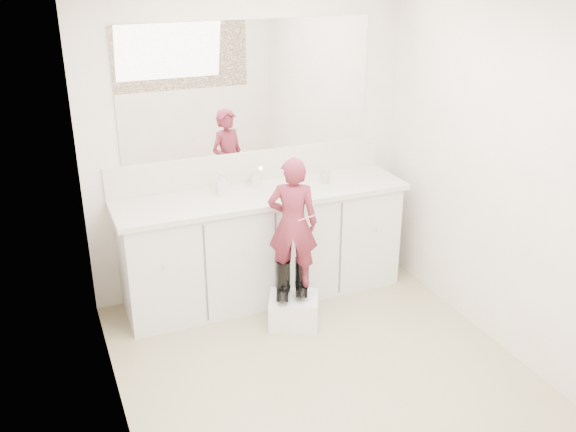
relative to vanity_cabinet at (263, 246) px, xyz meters
name	(u,v)px	position (x,y,z in m)	size (l,w,h in m)	color
floor	(329,379)	(0.00, -1.23, -0.42)	(3.00, 3.00, 0.00)	#988A63
wall_back	(249,144)	(0.00, 0.27, 0.77)	(2.60, 2.60, 0.00)	beige
wall_front	(506,346)	(0.00, -2.73, 0.77)	(2.60, 2.60, 0.00)	beige
wall_left	(108,247)	(-1.30, -1.23, 0.78)	(3.00, 3.00, 0.00)	beige
wall_right	(511,182)	(1.30, -1.23, 0.78)	(3.00, 3.00, 0.00)	beige
vanity_cabinet	(263,246)	(0.00, 0.00, 0.00)	(2.20, 0.55, 0.85)	silver
countertop	(263,195)	(0.00, -0.01, 0.45)	(2.28, 0.58, 0.04)	beige
backsplash	(251,166)	(0.00, 0.26, 0.59)	(2.28, 0.03, 0.25)	beige
mirror	(249,88)	(0.00, 0.26, 1.22)	(2.00, 0.02, 1.00)	white
dot_panel	(521,240)	(0.00, -2.71, 1.22)	(2.00, 0.01, 1.20)	#472819
faucet	(255,180)	(0.00, 0.15, 0.52)	(0.08, 0.08, 0.10)	silver
cup	(325,177)	(0.54, 0.00, 0.51)	(0.10, 0.10, 0.09)	beige
soap_bottle	(221,183)	(-0.30, 0.08, 0.55)	(0.08, 0.08, 0.17)	beige
step_stool	(294,310)	(0.04, -0.52, -0.31)	(0.36, 0.30, 0.23)	white
boot_left	(283,280)	(-0.03, -0.50, -0.05)	(0.11, 0.20, 0.30)	black
boot_right	(302,276)	(0.12, -0.50, -0.05)	(0.11, 0.20, 0.30)	black
toddler	(293,223)	(0.04, -0.50, 0.39)	(0.36, 0.23, 0.98)	#B4374C
toothbrush	(306,218)	(0.11, -0.58, 0.45)	(0.01, 0.01, 0.14)	pink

